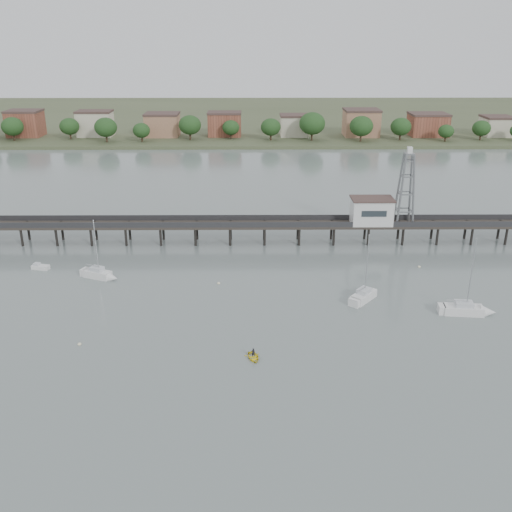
{
  "coord_description": "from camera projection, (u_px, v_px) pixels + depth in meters",
  "views": [
    {
      "loc": [
        0.99,
        -49.7,
        39.87
      ],
      "look_at": [
        1.63,
        42.0,
        4.0
      ],
      "focal_mm": 40.0,
      "sensor_mm": 36.0,
      "label": 1
    }
  ],
  "objects": [
    {
      "name": "lattice_tower",
      "position": [
        406.0,
        189.0,
        112.85
      ],
      "size": [
        3.2,
        3.2,
        15.5
      ],
      "color": "slate",
      "rests_on": "ground"
    },
    {
      "name": "pier",
      "position": [
        247.0,
        225.0,
        115.3
      ],
      "size": [
        150.0,
        5.0,
        5.5
      ],
      "color": "#2D2823",
      "rests_on": "ground"
    },
    {
      "name": "mooring_buoys",
      "position": [
        262.0,
        301.0,
        90.85
      ],
      "size": [
        90.57,
        28.04,
        0.39
      ],
      "color": "#F9F1C1",
      "rests_on": "ground"
    },
    {
      "name": "sailboat_b",
      "position": [
        102.0,
        275.0,
        99.21
      ],
      "size": [
        6.88,
        4.37,
        11.14
      ],
      "rotation": [
        0.0,
        0.0,
        -0.4
      ],
      "color": "white",
      "rests_on": "ground"
    },
    {
      "name": "sailboat_d",
      "position": [
        471.0,
        310.0,
        86.56
      ],
      "size": [
        7.98,
        3.11,
        12.9
      ],
      "rotation": [
        0.0,
        0.0,
        -0.11
      ],
      "color": "white",
      "rests_on": "ground"
    },
    {
      "name": "sailboat_c",
      "position": [
        367.0,
        295.0,
        91.78
      ],
      "size": [
        6.03,
        6.6,
        11.59
      ],
      "rotation": [
        0.0,
        0.0,
        0.87
      ],
      "color": "white",
      "rests_on": "ground"
    },
    {
      "name": "pier_building",
      "position": [
        372.0,
        211.0,
        114.42
      ],
      "size": [
        8.4,
        5.4,
        5.3
      ],
      "color": "silver",
      "rests_on": "ground"
    },
    {
      "name": "ground_plane",
      "position": [
        243.0,
        434.0,
        60.81
      ],
      "size": [
        500.0,
        500.0,
        0.0
      ],
      "primitive_type": "plane",
      "color": "slate",
      "rests_on": "ground"
    },
    {
      "name": "white_tender",
      "position": [
        40.0,
        267.0,
        103.29
      ],
      "size": [
        3.37,
        1.98,
        1.23
      ],
      "rotation": [
        0.0,
        0.0,
        -0.22
      ],
      "color": "white",
      "rests_on": "ground"
    },
    {
      "name": "far_shore",
      "position": [
        251.0,
        117.0,
        283.57
      ],
      "size": [
        500.0,
        170.0,
        10.4
      ],
      "color": "#475133",
      "rests_on": "ground"
    },
    {
      "name": "yellow_dinghy",
      "position": [
        253.0,
        358.0,
        74.97
      ],
      "size": [
        2.09,
        1.07,
        2.81
      ],
      "primitive_type": "imported",
      "rotation": [
        0.0,
        0.0,
        0.26
      ],
      "color": "yellow",
      "rests_on": "ground"
    },
    {
      "name": "dinghy_occupant",
      "position": [
        253.0,
        358.0,
        74.97
      ],
      "size": [
        0.64,
        1.33,
        0.31
      ],
      "primitive_type": "imported",
      "rotation": [
        0.0,
        0.0,
        3.29
      ],
      "color": "black",
      "rests_on": "ground"
    }
  ]
}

